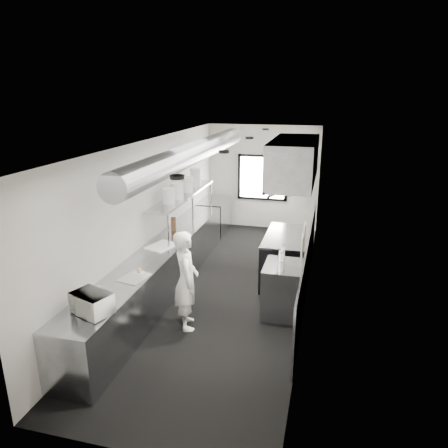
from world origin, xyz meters
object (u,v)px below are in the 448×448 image
Objects in this scene: prep_counter at (160,271)px; squeeze_bottle_b at (281,262)px; deli_tub_a at (88,299)px; plate_stack_a at (168,196)px; plate_stack_c at (187,184)px; squeeze_bottle_e at (283,253)px; pass_shelf at (184,196)px; squeeze_bottle_d at (281,256)px; far_work_table at (214,216)px; line_cook at (186,280)px; plate_stack_d at (196,177)px; plate_stack_b at (177,191)px; squeeze_bottle_c at (281,260)px; exhaust_hood at (294,162)px; deli_tub_b at (97,291)px; knife_block at (174,224)px; bottle_station at (283,290)px; cutting_board at (162,246)px; range at (286,258)px; microwave at (92,303)px; small_plate at (139,273)px; squeeze_bottle_a at (281,266)px.

prep_counter is 2.34m from squeeze_bottle_b.
deli_tub_a is 0.52× the size of plate_stack_a.
plate_stack_c reaches higher than squeeze_bottle_e.
pass_shelf is 16.30× the size of squeeze_bottle_d.
squeeze_bottle_e is at bearing -58.28° from far_work_table.
prep_counter is at bearing 18.13° from line_cook.
plate_stack_d reaches higher than squeeze_bottle_e.
plate_stack_b is at bearing -90.62° from plate_stack_c.
plate_stack_a is at bearing 95.61° from prep_counter.
plate_stack_a is 1.70× the size of squeeze_bottle_c.
exhaust_hood is at bearing 11.58° from plate_stack_a.
pass_shelf reaches higher than deli_tub_b.
squeeze_bottle_e is at bearing 43.29° from deli_tub_a.
knife_block is (-0.00, 3.02, 0.07)m from deli_tub_b.
squeeze_bottle_d is (-0.04, 0.26, 0.01)m from squeeze_bottle_b.
deli_tub_a is at bearing -141.20° from bottle_station.
deli_tub_a is at bearing -88.82° from deli_tub_b.
cutting_board reaches higher than far_work_table.
pass_shelf is 2.45m from far_work_table.
squeeze_bottle_b is at bearing 33.73° from deli_tub_b.
squeeze_bottle_c is (2.24, -0.19, 0.54)m from prep_counter.
squeeze_bottle_d is at bearing 99.22° from squeeze_bottle_b.
deli_tub_b is (-0.14, -1.90, 0.50)m from prep_counter.
line_cook is 2.95× the size of cutting_board.
pass_shelf is (-0.04, 1.50, 1.09)m from prep_counter.
line_cook reaches higher than bottle_station.
squeeze_bottle_e is at bearing -35.85° from plate_stack_c.
plate_stack_a reaches higher than range.
pass_shelf is 3.09m from bottle_station.
squeeze_bottle_c is 0.16m from squeeze_bottle_d.
pass_shelf is 17.58× the size of squeeze_bottle_b.
deli_tub_a is (-2.32, -3.35, 0.49)m from range.
squeeze_bottle_d is (2.35, 1.86, 0.04)m from deli_tub_b.
plate_stack_d is at bearing 89.65° from pass_shelf.
cutting_board is at bearing -154.20° from exhaust_hood.
range is at bearing -48.81° from far_work_table.
exhaust_hood is 1.92m from range.
squeeze_bottle_c is at bearing 39.66° from deli_tub_a.
microwave is 2.57× the size of squeeze_bottle_d.
squeeze_bottle_a is at bearing 16.44° from small_plate.
exhaust_hood is 4.40m from microwave.
plate_stack_a is at bearing -92.24° from pass_shelf.
far_work_table is 2.99× the size of plate_stack_d.
range is 1.33× the size of far_work_table.
deli_tub_a reaches higher than range.
pass_shelf is 2.50× the size of far_work_table.
plate_stack_d is at bearing 88.65° from deli_tub_b.
knife_block is 2.79m from squeeze_bottle_b.
exhaust_hood is 4.35m from deli_tub_a.
deli_tub_b is at bearing -140.21° from squeeze_bottle_e.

